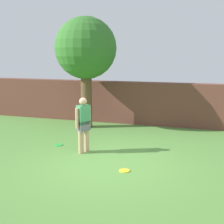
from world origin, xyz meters
TOP-DOWN VIEW (x-y plane):
  - ground_plane at (0.00, 0.00)m, footprint 40.00×40.00m
  - brick_wall at (-1.50, 4.71)m, footprint 12.71×0.50m
  - tree at (-2.03, 3.54)m, footprint 2.32×2.32m
  - person at (-0.96, 0.64)m, footprint 0.37×0.48m
  - frisbee_yellow at (0.54, -0.39)m, footprint 0.27×0.27m
  - frisbee_green at (-1.99, 1.04)m, footprint 0.27×0.27m

SIDE VIEW (x-z plane):
  - ground_plane at x=0.00m, z-range 0.00..0.00m
  - frisbee_yellow at x=0.54m, z-range 0.00..0.02m
  - frisbee_green at x=-1.99m, z-range 0.00..0.02m
  - brick_wall at x=-1.50m, z-range 0.00..1.71m
  - person at x=-0.96m, z-range 0.09..1.71m
  - tree at x=-2.03m, z-range 0.88..5.09m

